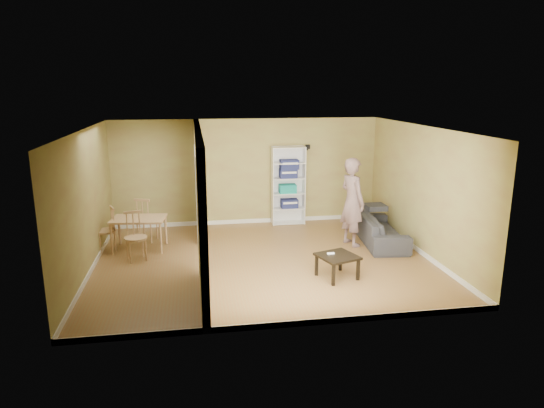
{
  "coord_description": "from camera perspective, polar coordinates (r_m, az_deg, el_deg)",
  "views": [
    {
      "loc": [
        -1.29,
        -8.94,
        3.37
      ],
      "look_at": [
        0.2,
        0.2,
        1.1
      ],
      "focal_mm": 32.0,
      "sensor_mm": 36.0,
      "label": 1
    }
  ],
  "objects": [
    {
      "name": "chair_left",
      "position": [
        10.6,
        -19.03,
        -2.87
      ],
      "size": [
        0.56,
        0.56,
        0.95
      ],
      "primitive_type": null,
      "rotation": [
        0.0,
        0.0,
        -1.21
      ],
      "color": "tan",
      "rests_on": "ground"
    },
    {
      "name": "game_controller",
      "position": [
        8.81,
        6.92,
        -5.78
      ],
      "size": [
        0.13,
        0.04,
        0.03
      ],
      "primitive_type": "cube",
      "color": "white",
      "rests_on": "coffee_table"
    },
    {
      "name": "paper_box_navy_c",
      "position": [
        11.87,
        2.04,
        4.74
      ],
      "size": [
        0.45,
        0.29,
        0.23
      ],
      "primitive_type": "cube",
      "color": "navy",
      "rests_on": "bookshelf"
    },
    {
      "name": "person",
      "position": [
        10.45,
        9.46,
        1.14
      ],
      "size": [
        0.97,
        0.86,
        2.24
      ],
      "primitive_type": "imported",
      "rotation": [
        0.0,
        0.0,
        1.89
      ],
      "color": "slate",
      "rests_on": "ground"
    },
    {
      "name": "wall_speaker",
      "position": [
        12.05,
        4.23,
        6.73
      ],
      "size": [
        0.1,
        0.1,
        0.1
      ],
      "primitive_type": "cube",
      "color": "black",
      "rests_on": "room_shell"
    },
    {
      "name": "paper_box_navy_a",
      "position": [
        12.07,
        2.04,
        0.08
      ],
      "size": [
        0.42,
        0.27,
        0.21
      ],
      "primitive_type": "cube",
      "color": "navy",
      "rests_on": "bookshelf"
    },
    {
      "name": "dining_table",
      "position": [
        10.51,
        -15.43,
        -2.0
      ],
      "size": [
        1.09,
        0.73,
        0.68
      ],
      "rotation": [
        0.0,
        0.0,
        -0.12
      ],
      "color": "tan",
      "rests_on": "ground"
    },
    {
      "name": "room_shell",
      "position": [
        9.27,
        -1.02,
        0.86
      ],
      "size": [
        6.5,
        6.5,
        6.5
      ],
      "color": "brown",
      "rests_on": "ground"
    },
    {
      "name": "bookshelf",
      "position": [
        12.01,
        1.86,
        2.22
      ],
      "size": [
        0.81,
        0.36,
        1.93
      ],
      "color": "white",
      "rests_on": "ground"
    },
    {
      "name": "partition",
      "position": [
        9.18,
        -8.46,
        0.58
      ],
      "size": [
        0.22,
        5.5,
        2.6
      ],
      "primitive_type": null,
      "color": "tan",
      "rests_on": "ground"
    },
    {
      "name": "coffee_table",
      "position": [
        8.79,
        7.7,
        -6.4
      ],
      "size": [
        0.64,
        0.64,
        0.42
      ],
      "rotation": [
        0.0,
        0.0,
        0.33
      ],
      "color": "black",
      "rests_on": "ground"
    },
    {
      "name": "chair_far",
      "position": [
        11.06,
        -14.53,
        -1.72
      ],
      "size": [
        0.59,
        0.59,
        1.0
      ],
      "primitive_type": null,
      "rotation": [
        0.0,
        0.0,
        2.79
      ],
      "color": "tan",
      "rests_on": "ground"
    },
    {
      "name": "chair_near",
      "position": [
        9.91,
        -15.76,
        -3.69
      ],
      "size": [
        0.55,
        0.55,
        0.97
      ],
      "primitive_type": null,
      "rotation": [
        0.0,
        0.0,
        0.28
      ],
      "color": "tan",
      "rests_on": "ground"
    },
    {
      "name": "sofa",
      "position": [
        10.89,
        12.64,
        -2.47
      ],
      "size": [
        2.12,
        1.09,
        0.78
      ],
      "primitive_type": "imported",
      "rotation": [
        0.0,
        0.0,
        1.46
      ],
      "color": "#2C2C2F",
      "rests_on": "ground"
    },
    {
      "name": "paper_box_teal",
      "position": [
        11.98,
        1.84,
        1.83
      ],
      "size": [
        0.41,
        0.27,
        0.21
      ],
      "primitive_type": "cube",
      "color": "#12565B",
      "rests_on": "bookshelf"
    },
    {
      "name": "paper_box_navy_b",
      "position": [
        11.91,
        1.91,
        3.62
      ],
      "size": [
        0.42,
        0.28,
        0.22
      ],
      "primitive_type": "cube",
      "color": "#201C49",
      "rests_on": "bookshelf"
    }
  ]
}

